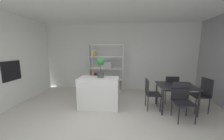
% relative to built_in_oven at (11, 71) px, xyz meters
% --- Properties ---
extents(ground_plane, '(9.75, 9.75, 0.00)m').
position_rel_built_in_oven_xyz_m(ground_plane, '(2.86, -0.72, -1.12)').
color(ground_plane, beige).
extents(back_partition, '(7.09, 0.06, 2.83)m').
position_rel_built_in_oven_xyz_m(back_partition, '(2.86, 2.15, 0.29)').
color(back_partition, silver).
rests_on(back_partition, ground_plane).
extents(built_in_oven, '(0.06, 0.61, 0.59)m').
position_rel_built_in_oven_xyz_m(built_in_oven, '(0.00, 0.00, 0.00)').
color(built_in_oven, black).
rests_on(built_in_oven, ground_plane).
extents(kitchen_island, '(1.19, 0.61, 0.92)m').
position_rel_built_in_oven_xyz_m(kitchen_island, '(2.61, 0.23, -0.66)').
color(kitchen_island, white).
rests_on(kitchen_island, ground_plane).
extents(potted_plant_on_island, '(0.23, 0.23, 0.58)m').
position_rel_built_in_oven_xyz_m(potted_plant_on_island, '(2.66, 0.30, 0.15)').
color(potted_plant_on_island, '#4C4C51').
rests_on(potted_plant_on_island, kitchen_island).
extents(open_bookshelf, '(1.39, 0.32, 1.96)m').
position_rel_built_in_oven_xyz_m(open_bookshelf, '(2.54, 1.73, -0.13)').
color(open_bookshelf, white).
rests_on(open_bookshelf, ground_plane).
extents(dining_table, '(1.01, 0.83, 0.75)m').
position_rel_built_in_oven_xyz_m(dining_table, '(4.85, 0.28, -0.45)').
color(dining_table, '#232328').
rests_on(dining_table, ground_plane).
extents(dining_chair_near, '(0.50, 0.48, 0.92)m').
position_rel_built_in_oven_xyz_m(dining_chair_near, '(4.84, -0.16, -0.58)').
color(dining_chair_near, '#232328').
rests_on(dining_chair_near, ground_plane).
extents(dining_chair_far, '(0.42, 0.42, 0.92)m').
position_rel_built_in_oven_xyz_m(dining_chair_far, '(4.85, 0.72, -0.58)').
color(dining_chair_far, '#232328').
rests_on(dining_chair_far, ground_plane).
extents(dining_chair_island_side, '(0.42, 0.41, 0.90)m').
position_rel_built_in_oven_xyz_m(dining_chair_island_side, '(4.13, 0.27, -0.59)').
color(dining_chair_island_side, '#232328').
rests_on(dining_chair_island_side, ground_plane).
extents(dining_chair_window_side, '(0.46, 0.47, 0.96)m').
position_rel_built_in_oven_xyz_m(dining_chair_window_side, '(5.57, 0.29, -0.55)').
color(dining_chair_window_side, '#232328').
rests_on(dining_chair_window_side, ground_plane).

